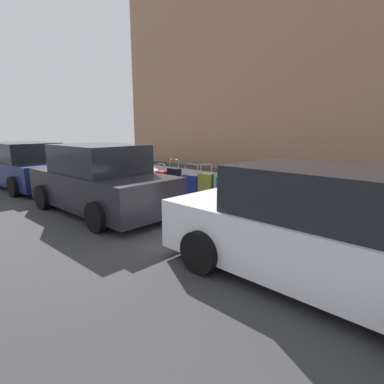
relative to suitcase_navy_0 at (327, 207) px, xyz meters
The scene contains 21 objects.
ground_plane 3.19m from the suitcase_navy_0, 11.19° to the left, with size 40.00×40.00×0.00m, color #333335.
sidewalk_curb 3.65m from the suitcase_navy_0, 31.41° to the right, with size 18.00×5.00×0.14m, color #9E9B93.
building_facade_sidewalk_side 10.47m from the suitcase_navy_0, 68.85° to the right, with size 24.00×3.00×13.06m, color #936B51.
suitcase_navy_0 is the anchor object (origin of this frame).
suitcase_black_1 0.52m from the suitcase_navy_0, ahead, with size 0.43×0.27×0.87m.
suitcase_red_2 1.05m from the suitcase_navy_0, ahead, with size 0.40×0.25×0.84m.
suitcase_silver_3 1.56m from the suitcase_navy_0, ahead, with size 0.36×0.22×0.83m.
suitcase_maroon_4 2.10m from the suitcase_navy_0, ahead, with size 0.48×0.29×0.83m.
suitcase_teal_5 2.67m from the suitcase_navy_0, ahead, with size 0.44×0.23×0.91m.
suitcase_olive_6 3.25m from the suitcase_navy_0, ahead, with size 0.46×0.19×1.00m.
suitcase_navy_7 3.86m from the suitcase_navy_0, ahead, with size 0.52×0.28×0.94m.
suitcase_black_8 4.45m from the suitcase_navy_0, ahead, with size 0.44×0.19×1.05m.
suitcase_red_9 4.99m from the suitcase_navy_0, ahead, with size 0.38×0.25×0.88m.
suitcase_silver_10 5.51m from the suitcase_navy_0, ahead, with size 0.42×0.29×0.59m.
suitcase_maroon_11 6.08m from the suitcase_navy_0, ahead, with size 0.48×0.23×0.97m.
fire_hydrant 7.13m from the suitcase_navy_0, ahead, with size 0.39×0.21×0.76m.
bollard_post 7.76m from the suitcase_navy_0, ahead, with size 0.13×0.13×0.73m, color brown.
parking_meter 0.94m from the suitcase_navy_0, 163.48° to the right, with size 0.12×0.09×1.27m.
parked_car_white_0 2.50m from the suitcase_navy_0, 107.78° to the left, with size 4.59×2.03×1.60m.
parked_car_charcoal_1 5.30m from the suitcase_navy_0, 26.56° to the left, with size 4.31×2.02×1.70m.
parked_car_navy_2 10.01m from the suitcase_navy_0, 13.68° to the left, with size 4.70×2.21×1.59m.
Camera 1 is at (-5.16, 5.73, 2.09)m, focal length 28.57 mm.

